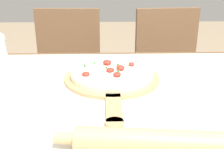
{
  "coord_description": "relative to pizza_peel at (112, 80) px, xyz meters",
  "views": [
    {
      "loc": [
        -0.07,
        -0.8,
        1.12
      ],
      "look_at": [
        -0.05,
        0.08,
        0.77
      ],
      "focal_mm": 45.0,
      "sensor_mm": 36.0,
      "label": 1
    }
  ],
  "objects": [
    {
      "name": "chair_left",
      "position": [
        -0.25,
        0.68,
        -0.24
      ],
      "size": [
        0.41,
        0.41,
        0.88
      ],
      "rotation": [
        0.0,
        0.0,
        -0.03
      ],
      "color": "brown",
      "rests_on": "ground_plane"
    },
    {
      "name": "pizza",
      "position": [
        -0.0,
        0.02,
        0.02
      ],
      "size": [
        0.29,
        0.29,
        0.04
      ],
      "color": "beige",
      "rests_on": "pizza_peel"
    },
    {
      "name": "pizza_peel",
      "position": [
        0.0,
        0.0,
        0.0
      ],
      "size": [
        0.33,
        0.5,
        0.01
      ],
      "color": "tan",
      "rests_on": "towel_cloth"
    },
    {
      "name": "dining_table",
      "position": [
        0.05,
        -0.09,
        -0.12
      ],
      "size": [
        1.32,
        0.88,
        0.74
      ],
      "color": "brown",
      "rests_on": "ground_plane"
    },
    {
      "name": "towel_cloth",
      "position": [
        0.05,
        -0.09,
        -0.01
      ],
      "size": [
        1.24,
        0.8,
        0.0
      ],
      "color": "silver",
      "rests_on": "dining_table"
    },
    {
      "name": "rolling_pin",
      "position": [
        0.08,
        -0.4,
        0.02
      ],
      "size": [
        0.43,
        0.09,
        0.06
      ],
      "rotation": [
        0.0,
        0.0,
        -0.1
      ],
      "color": "tan",
      "rests_on": "towel_cloth"
    },
    {
      "name": "chair_right",
      "position": [
        0.36,
        0.68,
        -0.24
      ],
      "size": [
        0.44,
        0.44,
        0.88
      ],
      "rotation": [
        0.0,
        0.0,
        0.11
      ],
      "color": "brown",
      "rests_on": "ground_plane"
    }
  ]
}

